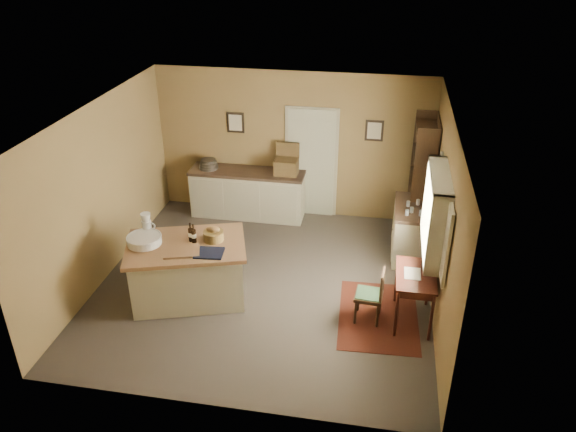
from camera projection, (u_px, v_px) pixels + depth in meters
name	position (u px, v px, depth m)	size (l,w,h in m)	color
ground	(265.00, 284.00, 8.66)	(5.00, 5.00, 0.00)	#4F463C
wall_back	(293.00, 145.00, 10.20)	(5.00, 0.10, 2.70)	olive
wall_front	(212.00, 313.00, 5.85)	(5.00, 0.10, 2.70)	olive
wall_left	(101.00, 193.00, 8.41)	(0.10, 5.00, 2.70)	olive
wall_right	(442.00, 221.00, 7.64)	(0.10, 5.00, 2.70)	olive
ceiling	(261.00, 115.00, 7.39)	(5.00, 5.00, 0.00)	silver
door	(311.00, 162.00, 10.26)	(0.97, 0.06, 2.11)	beige
framed_prints	(304.00, 127.00, 9.98)	(2.82, 0.02, 0.38)	black
window	(439.00, 214.00, 7.38)	(0.25, 1.99, 1.12)	#BCB695
work_island	(187.00, 269.00, 8.15)	(1.92, 1.53, 1.20)	#BCB695
sideboard	(248.00, 192.00, 10.47)	(2.12, 0.60, 1.18)	#BCB695
rug	(378.00, 316.00, 7.96)	(1.10, 1.60, 0.01)	#4F1E0F
writing_desk	(415.00, 280.00, 7.58)	(0.53, 0.87, 0.82)	#371610
desk_chair	(369.00, 295.00, 7.72)	(0.37, 0.37, 0.80)	black
right_cabinet	(412.00, 231.00, 9.20)	(0.61, 1.09, 0.99)	#BCB695
shelving_unit	(424.00, 181.00, 9.45)	(0.37, 0.97, 2.16)	black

